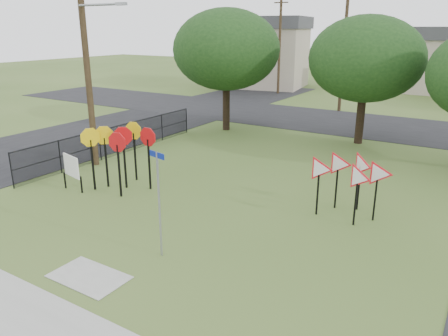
# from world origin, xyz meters

# --- Properties ---
(ground) EXTENTS (140.00, 140.00, 0.00)m
(ground) POSITION_xyz_m (0.00, 0.00, 0.00)
(ground) COLOR #3D5921
(sidewalk) EXTENTS (30.00, 1.60, 0.02)m
(sidewalk) POSITION_xyz_m (0.00, -4.20, 0.01)
(sidewalk) COLOR gray
(sidewalk) RESTS_ON ground
(street_left) EXTENTS (8.00, 50.00, 0.02)m
(street_left) POSITION_xyz_m (-12.00, 10.00, 0.01)
(street_left) COLOR black
(street_left) RESTS_ON ground
(street_far) EXTENTS (60.00, 8.00, 0.02)m
(street_far) POSITION_xyz_m (0.00, 20.00, 0.01)
(street_far) COLOR black
(street_far) RESTS_ON ground
(curb_pad) EXTENTS (2.00, 1.20, 0.02)m
(curb_pad) POSITION_xyz_m (0.00, -2.40, 0.01)
(curb_pad) COLOR gray
(curb_pad) RESTS_ON ground
(street_name_sign) EXTENTS (0.61, 0.17, 3.02)m
(street_name_sign) POSITION_xyz_m (0.85, -0.52, 1.73)
(street_name_sign) COLOR gray
(street_name_sign) RESTS_ON ground
(stop_sign_cluster) EXTENTS (2.40, 2.16, 2.51)m
(stop_sign_cluster) POSITION_xyz_m (-3.96, 2.87, 1.86)
(stop_sign_cluster) COLOR black
(stop_sign_cluster) RESTS_ON ground
(yield_sign_cluster) EXTENTS (2.69, 1.72, 2.10)m
(yield_sign_cluster) POSITION_xyz_m (4.43, 4.98, 1.56)
(yield_sign_cluster) COLOR black
(yield_sign_cluster) RESTS_ON ground
(info_board) EXTENTS (1.13, 0.30, 1.44)m
(info_board) POSITION_xyz_m (-5.40, 1.63, 0.96)
(info_board) COLOR black
(info_board) RESTS_ON ground
(utility_pole_main) EXTENTS (3.55, 0.33, 10.00)m
(utility_pole_main) POSITION_xyz_m (-7.24, 4.50, 5.21)
(utility_pole_main) COLOR #3F301D
(utility_pole_main) RESTS_ON ground
(far_pole_a) EXTENTS (1.40, 0.24, 9.00)m
(far_pole_a) POSITION_xyz_m (-2.00, 24.00, 4.60)
(far_pole_a) COLOR #3F301D
(far_pole_a) RESTS_ON ground
(far_pole_c) EXTENTS (1.40, 0.24, 9.00)m
(far_pole_c) POSITION_xyz_m (-10.00, 30.00, 4.60)
(far_pole_c) COLOR #3F301D
(far_pole_c) RESTS_ON ground
(fence_run) EXTENTS (0.05, 11.55, 1.50)m
(fence_run) POSITION_xyz_m (-7.60, 6.25, 0.78)
(fence_run) COLOR black
(fence_run) RESTS_ON ground
(house_left) EXTENTS (10.58, 8.88, 7.20)m
(house_left) POSITION_xyz_m (-14.00, 34.00, 3.65)
(house_left) COLOR #B8A994
(house_left) RESTS_ON ground
(tree_near_left) EXTENTS (6.40, 6.40, 7.27)m
(tree_near_left) POSITION_xyz_m (-6.00, 14.00, 4.86)
(tree_near_left) COLOR black
(tree_near_left) RESTS_ON ground
(tree_near_mid) EXTENTS (6.00, 6.00, 6.80)m
(tree_near_mid) POSITION_xyz_m (2.00, 15.00, 4.54)
(tree_near_mid) COLOR black
(tree_near_mid) RESTS_ON ground
(tree_far_left) EXTENTS (6.80, 6.80, 7.73)m
(tree_far_left) POSITION_xyz_m (-16.00, 30.00, 5.17)
(tree_far_left) COLOR black
(tree_far_left) RESTS_ON ground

